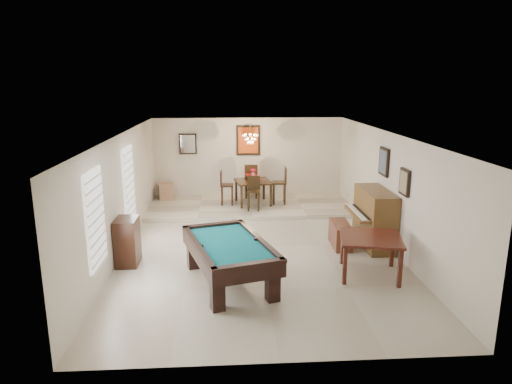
{
  "coord_description": "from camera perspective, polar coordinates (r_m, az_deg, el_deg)",
  "views": [
    {
      "loc": [
        -0.67,
        -9.92,
        3.72
      ],
      "look_at": [
        0.0,
        0.6,
        1.15
      ],
      "focal_mm": 32.0,
      "sensor_mm": 36.0,
      "label": 1
    }
  ],
  "objects": [
    {
      "name": "wall_front",
      "position": [
        5.97,
        3.18,
        -10.21
      ],
      "size": [
        6.0,
        0.04,
        2.6
      ],
      "primitive_type": "cube",
      "color": "silver",
      "rests_on": "ground_plane"
    },
    {
      "name": "chandelier",
      "position": [
        13.23,
        -0.73,
        7.1
      ],
      "size": [
        0.44,
        0.44,
        0.6
      ],
      "primitive_type": null,
      "color": "#FFE5B2",
      "rests_on": "ceiling"
    },
    {
      "name": "dining_chair_east",
      "position": [
        13.68,
        2.91,
        0.82
      ],
      "size": [
        0.44,
        0.44,
        1.11
      ],
      "primitive_type": null,
      "rotation": [
        0.0,
        0.0,
        -1.64
      ],
      "color": "black",
      "rests_on": "dining_step"
    },
    {
      "name": "right_picture_lower",
      "position": [
        9.84,
        18.1,
        1.17
      ],
      "size": [
        0.06,
        0.45,
        0.55
      ],
      "primitive_type": "cube",
      "color": "gray",
      "rests_on": "wall_right"
    },
    {
      "name": "pool_table",
      "position": [
        8.67,
        -3.33,
        -8.88
      ],
      "size": [
        1.9,
        2.63,
        0.79
      ],
      "primitive_type": null,
      "rotation": [
        0.0,
        0.0,
        0.29
      ],
      "color": "black",
      "rests_on": "ground_plane"
    },
    {
      "name": "back_painting",
      "position": [
        14.51,
        -0.98,
        6.49
      ],
      "size": [
        0.75,
        0.06,
        0.95
      ],
      "primitive_type": "cube",
      "color": "#D84C14",
      "rests_on": "wall_back"
    },
    {
      "name": "upright_piano",
      "position": [
        10.8,
        13.83,
        -3.19
      ],
      "size": [
        0.88,
        1.58,
        1.31
      ],
      "primitive_type": null,
      "color": "brown",
      "rests_on": "ground_plane"
    },
    {
      "name": "apothecary_chest",
      "position": [
        9.85,
        -15.77,
        -5.97
      ],
      "size": [
        0.44,
        0.66,
        0.99
      ],
      "primitive_type": "cube",
      "color": "black",
      "rests_on": "ground_plane"
    },
    {
      "name": "ground_plane",
      "position": [
        10.62,
        0.21,
        -6.86
      ],
      "size": [
        6.0,
        9.0,
        0.02
      ],
      "primitive_type": "cube",
      "color": "beige"
    },
    {
      "name": "wall_back",
      "position": [
        14.64,
        -0.98,
        4.18
      ],
      "size": [
        6.0,
        0.04,
        2.6
      ],
      "primitive_type": "cube",
      "color": "silver",
      "rests_on": "ground_plane"
    },
    {
      "name": "dining_chair_west",
      "position": [
        13.58,
        -3.64,
        0.53
      ],
      "size": [
        0.39,
        0.39,
        1.02
      ],
      "primitive_type": null,
      "rotation": [
        0.0,
        0.0,
        1.54
      ],
      "color": "black",
      "rests_on": "dining_step"
    },
    {
      "name": "flower_vase",
      "position": [
        13.55,
        -0.37,
        2.45
      ],
      "size": [
        0.17,
        0.17,
        0.25
      ],
      "primitive_type": null,
      "rotation": [
        0.0,
        0.0,
        0.15
      ],
      "color": "maroon",
      "rests_on": "dining_table"
    },
    {
      "name": "piano_bench",
      "position": [
        10.74,
        10.51,
        -5.26
      ],
      "size": [
        0.42,
        1.0,
        0.55
      ],
      "primitive_type": "cube",
      "rotation": [
        0.0,
        0.0,
        -0.04
      ],
      "color": "brown",
      "rests_on": "ground_plane"
    },
    {
      "name": "window_left_front",
      "position": [
        8.38,
        -19.44,
        -3.17
      ],
      "size": [
        0.06,
        1.0,
        1.7
      ],
      "primitive_type": "cube",
      "color": "white",
      "rests_on": "wall_left"
    },
    {
      "name": "dining_chair_north",
      "position": [
        14.38,
        -0.59,
        1.43
      ],
      "size": [
        0.44,
        0.44,
        1.09
      ],
      "primitive_type": null,
      "rotation": [
        0.0,
        0.0,
        3.05
      ],
      "color": "black",
      "rests_on": "dining_step"
    },
    {
      "name": "window_left_rear",
      "position": [
        11.01,
        -15.61,
        1.03
      ],
      "size": [
        0.06,
        1.0,
        1.7
      ],
      "primitive_type": "cube",
      "color": "white",
      "rests_on": "wall_left"
    },
    {
      "name": "square_table",
      "position": [
        9.26,
        14.03,
        -7.75
      ],
      "size": [
        1.36,
        1.36,
        0.79
      ],
      "primitive_type": null,
      "rotation": [
        0.0,
        0.0,
        -0.21
      ],
      "color": "#38150E",
      "rests_on": "ground_plane"
    },
    {
      "name": "right_picture_upper",
      "position": [
        11.0,
        15.72,
        3.66
      ],
      "size": [
        0.06,
        0.55,
        0.65
      ],
      "primitive_type": "cube",
      "color": "slate",
      "rests_on": "wall_right"
    },
    {
      "name": "wall_right",
      "position": [
        10.85,
        16.23,
        0.26
      ],
      "size": [
        0.04,
        9.0,
        2.6
      ],
      "primitive_type": "cube",
      "color": "silver",
      "rests_on": "ground_plane"
    },
    {
      "name": "wall_left",
      "position": [
        10.47,
        -16.39,
        -0.23
      ],
      "size": [
        0.04,
        9.0,
        2.6
      ],
      "primitive_type": "cube",
      "color": "silver",
      "rests_on": "ground_plane"
    },
    {
      "name": "dining_chair_south",
      "position": [
        12.97,
        -0.29,
        -0.2
      ],
      "size": [
        0.4,
        0.4,
        0.97
      ],
      "primitive_type": null,
      "rotation": [
        0.0,
        0.0,
        -0.12
      ],
      "color": "black",
      "rests_on": "dining_step"
    },
    {
      "name": "corner_bench",
      "position": [
        14.58,
        -11.21,
        0.11
      ],
      "size": [
        0.53,
        0.61,
        0.48
      ],
      "primitive_type": "cube",
      "rotation": [
        0.0,
        0.0,
        0.21
      ],
      "color": "#AA7D5C",
      "rests_on": "dining_step"
    },
    {
      "name": "ceiling",
      "position": [
        10.01,
        0.22,
        7.27
      ],
      "size": [
        6.0,
        9.0,
        0.04
      ],
      "primitive_type": "cube",
      "color": "white",
      "rests_on": "wall_back"
    },
    {
      "name": "back_mirror",
      "position": [
        14.56,
        -8.51,
        5.97
      ],
      "size": [
        0.55,
        0.06,
        0.65
      ],
      "primitive_type": "cube",
      "color": "white",
      "rests_on": "wall_back"
    },
    {
      "name": "dining_table",
      "position": [
        13.67,
        -0.36,
        0.22
      ],
      "size": [
        1.15,
        1.15,
        0.83
      ],
      "primitive_type": null,
      "rotation": [
        0.0,
        0.0,
        0.16
      ],
      "color": "black",
      "rests_on": "dining_step"
    },
    {
      "name": "dining_step",
      "position": [
        13.69,
        -0.71,
        -1.81
      ],
      "size": [
        6.0,
        2.5,
        0.12
      ],
      "primitive_type": "cube",
      "color": "beige",
      "rests_on": "ground_plane"
    }
  ]
}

